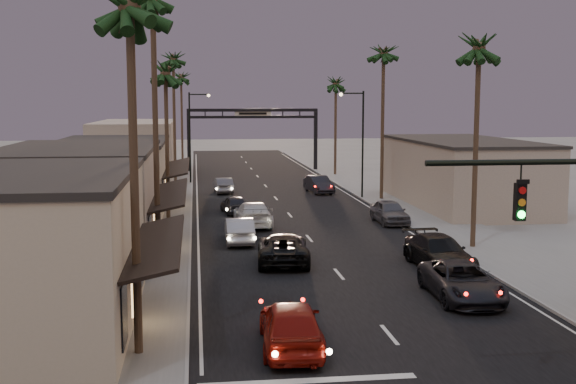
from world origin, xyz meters
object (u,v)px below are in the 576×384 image
object	(u,v)px
curbside_black	(439,252)
palm_ld	(173,55)
palm_lc	(165,67)
oncoming_red	(291,325)
streetlight_left	(193,130)
oncoming_pickup	(283,248)
palm_rb	(384,48)
palm_far	(181,74)
oncoming_silver	(239,230)
streetlight_right	(360,135)
palm_rc	(336,80)
curbside_near	(462,281)
palm_ra	(479,40)
arch	(253,124)

from	to	relation	value
curbside_black	palm_ld	bearing A→B (deg)	107.16
palm_ld	palm_lc	bearing A→B (deg)	-90.00
oncoming_red	curbside_black	xyz separation A→B (m)	(8.76, 10.63, -0.04)
streetlight_left	oncoming_pickup	xyz separation A→B (m)	(4.57, -36.22, -4.57)
oncoming_pickup	curbside_black	distance (m)	7.78
palm_rb	palm_far	size ratio (longest dim) A/B	1.08
palm_rb	curbside_black	bearing A→B (deg)	-98.10
oncoming_red	oncoming_silver	xyz separation A→B (m)	(-0.60, 18.28, -0.10)
streetlight_right	palm_rc	xyz separation A→B (m)	(1.68, 19.00, 5.14)
palm_lc	palm_rb	xyz separation A→B (m)	(17.20, 8.00, 1.95)
curbside_near	palm_lc	bearing A→B (deg)	122.39
palm_ld	palm_rb	world-z (taller)	same
palm_lc	palm_far	world-z (taller)	palm_far
streetlight_right	palm_far	world-z (taller)	palm_far
oncoming_red	oncoming_silver	world-z (taller)	oncoming_red
palm_lc	curbside_black	bearing A→B (deg)	-50.01
oncoming_silver	curbside_black	distance (m)	12.09
streetlight_left	oncoming_silver	size ratio (longest dim) A/B	2.01
palm_ra	curbside_black	xyz separation A→B (m)	(-3.47, -4.37, -10.65)
oncoming_red	curbside_black	distance (m)	13.77
palm_rc	oncoming_silver	distance (m)	40.10
arch	oncoming_red	bearing A→B (deg)	-93.41
palm_ld	curbside_near	bearing A→B (deg)	-72.61
palm_far	curbside_black	bearing A→B (deg)	-77.04
oncoming_pickup	streetlight_right	bearing A→B (deg)	-106.66
streetlight_right	palm_lc	xyz separation A→B (m)	(-15.52, -9.00, 5.14)
arch	palm_lc	distance (m)	35.41
palm_lc	palm_ra	world-z (taller)	palm_ra
curbside_near	curbside_black	world-z (taller)	curbside_black
palm_lc	streetlight_left	bearing A→B (deg)	85.63
palm_far	palm_lc	bearing A→B (deg)	-90.41
palm_ra	curbside_black	size ratio (longest dim) A/B	2.40
arch	streetlight_right	bearing A→B (deg)	-74.53
arch	oncoming_pickup	xyz separation A→B (m)	(-2.35, -48.22, -4.77)
oncoming_silver	curbside_black	bearing A→B (deg)	141.04
palm_ra	oncoming_red	distance (m)	22.07
palm_far	curbside_black	world-z (taller)	palm_far
arch	oncoming_silver	bearing A→B (deg)	-95.65
arch	curbside_black	bearing A→B (deg)	-84.18
palm_rc	oncoming_pickup	world-z (taller)	palm_rc
palm_lc	palm_rc	distance (m)	32.86
streetlight_right	arch	bearing A→B (deg)	105.47
palm_ld	palm_far	world-z (taller)	palm_ld
streetlight_left	curbside_near	distance (m)	45.49
palm_ra	oncoming_pickup	size ratio (longest dim) A/B	2.41
curbside_black	oncoming_red	bearing A→B (deg)	-133.56
palm_ra	oncoming_pickup	xyz separation A→B (m)	(-10.95, -2.22, -10.68)
curbside_black	palm_far	bearing A→B (deg)	98.90
palm_ld	oncoming_pickup	bearing A→B (deg)	-79.35
palm_lc	curbside_black	size ratio (longest dim) A/B	2.22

